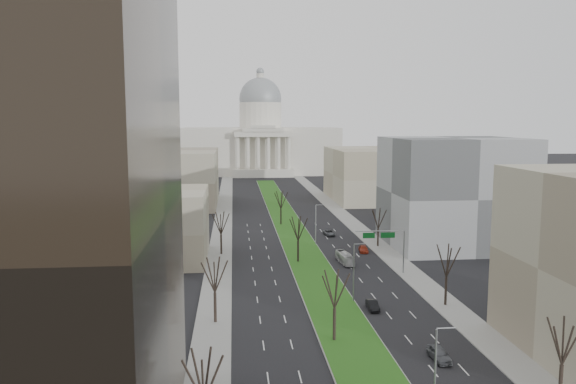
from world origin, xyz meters
TOP-DOWN VIEW (x-y plane):
  - ground at (0.00, 120.00)m, footprint 600.00×600.00m
  - median at (0.00, 118.99)m, footprint 8.00×222.03m
  - sidewalk_left at (-17.50, 95.00)m, footprint 5.00×330.00m
  - sidewalk_right at (17.50, 95.00)m, footprint 5.00×330.00m
  - capitol at (0.00, 269.59)m, footprint 80.00×46.00m
  - building_beige_left at (-33.00, 85.00)m, footprint 26.00×22.00m
  - building_grey_right at (34.00, 92.00)m, footprint 28.00×26.00m
  - building_far_left at (-35.00, 160.00)m, footprint 30.00×40.00m
  - building_far_right at (35.00, 165.00)m, footprint 30.00×40.00m
  - tree_left_near at (-17.20, 18.00)m, footprint 5.10×5.10m
  - tree_left_mid at (-17.20, 48.00)m, footprint 5.40×5.40m
  - tree_left_far at (-17.20, 88.00)m, footprint 5.28×5.28m
  - tree_right_near at (17.20, 22.00)m, footprint 5.16×5.16m
  - tree_right_mid at (17.20, 52.00)m, footprint 5.52×5.52m
  - tree_right_far at (17.20, 92.00)m, footprint 5.04×5.04m
  - tree_median_a at (-2.00, 40.00)m, footprint 5.40×5.40m
  - tree_median_b at (-2.00, 80.00)m, footprint 5.40×5.40m
  - tree_median_c at (-2.00, 120.00)m, footprint 5.40×5.40m
  - streetlamp_median_a at (3.76, 20.00)m, footprint 1.90×0.20m
  - streetlamp_median_b at (3.76, 55.00)m, footprint 1.90×0.20m
  - streetlamp_median_c at (3.76, 95.00)m, footprint 1.90×0.20m
  - mast_arm_signs at (13.49, 70.03)m, footprint 9.12×0.24m
  - car_grey_near at (9.19, 33.22)m, footprint 1.95×4.54m
  - car_black at (5.78, 51.25)m, footprint 1.59×4.17m
  - car_red at (12.83, 87.27)m, footprint 2.43×4.73m
  - car_grey_far at (8.51, 105.01)m, footprint 2.49×4.87m
  - box_van at (7.04, 78.36)m, footprint 2.48×7.84m

SIDE VIEW (x-z plane):
  - ground at x=0.00m, z-range 0.00..0.00m
  - sidewalk_left at x=-17.50m, z-range 0.00..0.15m
  - sidewalk_right at x=17.50m, z-range 0.00..0.15m
  - median at x=0.00m, z-range 0.00..0.20m
  - car_red at x=12.83m, z-range 0.00..1.31m
  - car_grey_far at x=8.51m, z-range 0.00..1.32m
  - car_black at x=5.78m, z-range 0.00..1.36m
  - car_grey_near at x=9.19m, z-range 0.00..1.53m
  - box_van at x=7.04m, z-range 0.00..2.15m
  - streetlamp_median_a at x=3.76m, z-range 0.23..9.39m
  - streetlamp_median_b at x=3.76m, z-range 0.23..9.39m
  - streetlamp_median_c at x=3.76m, z-range 0.23..9.39m
  - mast_arm_signs at x=13.49m, z-range 2.06..10.15m
  - tree_right_far at x=17.20m, z-range 1.99..11.07m
  - tree_left_near at x=-17.20m, z-range 2.02..11.20m
  - tree_right_near at x=17.20m, z-range 2.04..11.33m
  - tree_left_far at x=-17.20m, z-range 2.09..11.59m
  - tree_left_mid at x=-17.20m, z-range 2.14..11.86m
  - tree_median_a at x=-2.00m, z-range 2.14..11.86m
  - tree_median_b at x=-2.00m, z-range 2.14..11.86m
  - tree_median_c at x=-2.00m, z-range 2.14..11.86m
  - building_beige_left at x=-33.00m, z-range 0.00..14.00m
  - tree_right_mid at x=17.20m, z-range 2.19..12.12m
  - building_far_left at x=-35.00m, z-range 0.00..18.00m
  - building_far_right at x=35.00m, z-range 0.00..18.00m
  - building_grey_right at x=34.00m, z-range 0.00..24.00m
  - capitol at x=0.00m, z-range -11.19..43.81m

